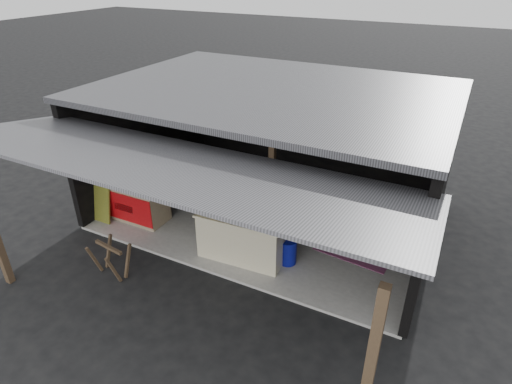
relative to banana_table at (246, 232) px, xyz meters
The scene contains 13 objects.
ground 1.04m from the banana_table, 105.61° to the right, with size 80.00×80.00×0.00m, color black.
concrete_slab 1.75m from the banana_table, 98.17° to the left, with size 7.00×5.00×0.06m, color gray.
shophouse 2.52m from the banana_table, 96.85° to the left, with size 7.40×7.29×3.02m.
banana_table is the anchor object (origin of this frame).
banana_pile 0.57m from the banana_table, ahead, with size 1.61×0.97×0.19m, color gold, non-canonical shape.
white_crate 0.87m from the banana_table, 94.95° to the left, with size 0.87×0.64×0.91m.
neighbor_stall 2.91m from the banana_table, behind, with size 1.53×0.70×1.57m.
green_signboard 3.53m from the banana_table, behind, with size 0.57×0.04×0.86m, color black.
sawhorse 2.61m from the banana_table, 138.79° to the right, with size 0.70×0.66×0.67m.
water_barrel 0.92m from the banana_table, ahead, with size 0.34×0.34×0.50m, color navy.
plastic_chair 2.83m from the banana_table, 39.15° to the left, with size 0.48×0.48×0.84m.
magenta_rug 2.32m from the banana_table, 30.05° to the left, with size 1.50×1.00×0.01m, color #74194D.
picture_frames 4.30m from the banana_table, 95.70° to the left, with size 1.62×0.04×0.46m.
Camera 1 is at (3.65, -5.36, 5.31)m, focal length 30.00 mm.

